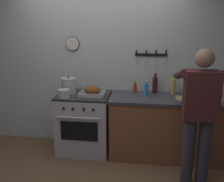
% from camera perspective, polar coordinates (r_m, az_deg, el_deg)
% --- Properties ---
extents(wall_back, '(6.00, 0.13, 2.60)m').
position_cam_1_polar(wall_back, '(4.02, -2.17, 6.08)').
color(wall_back, silver).
rests_on(wall_back, ground).
extents(counter_block, '(2.03, 0.65, 0.90)m').
position_cam_1_polar(counter_block, '(3.89, 15.04, -7.75)').
color(counter_block, brown).
rests_on(counter_block, ground).
extents(stove, '(0.76, 0.67, 0.90)m').
position_cam_1_polar(stove, '(3.96, -6.11, -6.98)').
color(stove, '#BCBCC1').
rests_on(stove, ground).
extents(person_cook, '(0.51, 0.63, 1.66)m').
position_cam_1_polar(person_cook, '(3.12, 18.76, -4.11)').
color(person_cook, '#383842').
rests_on(person_cook, ground).
extents(roasting_pan, '(0.35, 0.26, 0.17)m').
position_cam_1_polar(roasting_pan, '(3.67, -4.36, -0.11)').
color(roasting_pan, '#B7B7BC').
rests_on(roasting_pan, stove).
extents(stock_pot, '(0.22, 0.22, 0.26)m').
position_cam_1_polar(stock_pot, '(3.86, -9.51, 1.18)').
color(stock_pot, '#B7B7BC').
rests_on(stock_pot, stove).
extents(saucepan, '(0.16, 0.16, 0.12)m').
position_cam_1_polar(saucepan, '(3.67, -10.56, -0.56)').
color(saucepan, '#B7B7BC').
rests_on(saucepan, stove).
extents(cutting_board, '(0.36, 0.24, 0.02)m').
position_cam_1_polar(cutting_board, '(3.67, 16.73, -1.72)').
color(cutting_board, tan).
rests_on(cutting_board, counter_block).
extents(bottle_wine_red, '(0.08, 0.08, 0.30)m').
position_cam_1_polar(bottle_wine_red, '(3.88, 9.48, 1.37)').
color(bottle_wine_red, '#47141E').
rests_on(bottle_wine_red, counter_block).
extents(bottle_dish_soap, '(0.07, 0.07, 0.23)m').
position_cam_1_polar(bottle_dish_soap, '(3.71, 7.52, 0.32)').
color(bottle_dish_soap, '#338CCC').
rests_on(bottle_dish_soap, counter_block).
extents(bottle_vinegar, '(0.06, 0.06, 0.26)m').
position_cam_1_polar(bottle_vinegar, '(3.96, 16.92, 0.91)').
color(bottle_vinegar, '#997F4C').
rests_on(bottle_vinegar, counter_block).
extents(bottle_hot_sauce, '(0.06, 0.06, 0.17)m').
position_cam_1_polar(bottle_hot_sauce, '(3.86, 5.10, 0.61)').
color(bottle_hot_sauce, red).
rests_on(bottle_hot_sauce, counter_block).
extents(bottle_cooking_oil, '(0.07, 0.07, 0.28)m').
position_cam_1_polar(bottle_cooking_oil, '(3.88, 13.37, 1.06)').
color(bottle_cooking_oil, gold).
rests_on(bottle_cooking_oil, counter_block).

